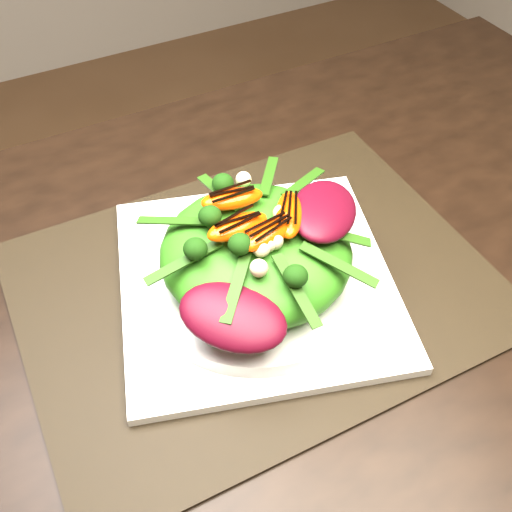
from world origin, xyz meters
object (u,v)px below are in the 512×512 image
dining_table (154,412)px  salad_bowl (256,271)px  lettuce_mound (256,252)px  placemat (256,285)px  plate_base (256,280)px  orange_segment (245,204)px

dining_table → salad_bowl: size_ratio=6.47×
dining_table → lettuce_mound: size_ratio=8.14×
placemat → plate_base: 0.01m
placemat → plate_base: bearing=0.0°
plate_base → salad_bowl: salad_bowl is taller
dining_table → plate_base: 0.17m
placemat → lettuce_mound: (0.00, 0.00, 0.05)m
lettuce_mound → orange_segment: (0.00, 0.03, 0.04)m
plate_base → salad_bowl: bearing=90.0°
placemat → lettuce_mound: size_ratio=2.50×
lettuce_mound → salad_bowl: bearing=90.0°
salad_bowl → orange_segment: size_ratio=3.86×
dining_table → orange_segment: 0.22m
dining_table → placemat: dining_table is taller
plate_base → salad_bowl: size_ratio=1.15×
plate_base → lettuce_mound: 0.05m
dining_table → lettuce_mound: bearing=27.4°
placemat → salad_bowl: (0.00, 0.00, 0.02)m
salad_bowl → orange_segment: orange_segment is taller
lettuce_mound → orange_segment: bearing=83.8°
salad_bowl → lettuce_mound: 0.03m
dining_table → placemat: size_ratio=3.25×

